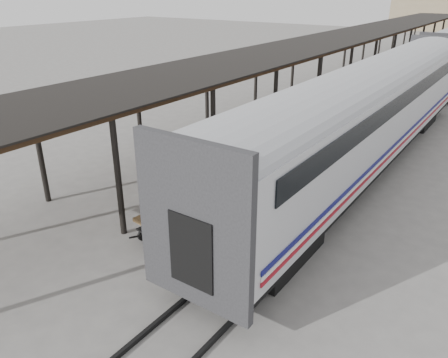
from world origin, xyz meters
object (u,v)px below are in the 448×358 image
baggage_cart (175,217)px  porter (166,198)px  luggage_tug (345,94)px  pedestrian (287,104)px

baggage_cart → porter: porter is taller
luggage_tug → pedestrian: (-1.41, -6.02, 0.28)m
luggage_tug → porter: (2.39, -21.24, 1.14)m
baggage_cart → porter: 1.24m
porter → baggage_cart: bearing=21.5°
porter → pedestrian: porter is taller
porter → pedestrian: bearing=14.5°
porter → luggage_tug: bearing=6.8°
baggage_cart → pedestrian: pedestrian is taller
luggage_tug → pedestrian: bearing=-89.0°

